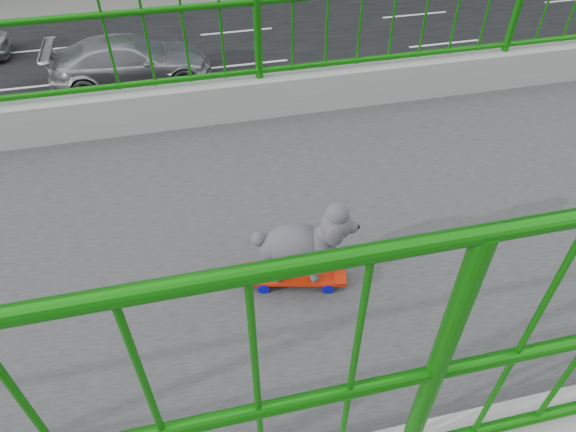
% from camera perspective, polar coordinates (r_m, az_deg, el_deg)
% --- Properties ---
extents(road, '(18.00, 90.00, 0.02)m').
position_cam_1_polar(road, '(17.79, -2.74, 12.14)').
color(road, black).
rests_on(road, ground).
extents(footbridge, '(3.00, 24.00, 7.00)m').
position_cam_1_polar(footbridge, '(5.12, 24.21, -12.67)').
color(footbridge, '#2D2D2F').
rests_on(footbridge, ground).
extents(skateboard, '(0.27, 0.55, 0.07)m').
position_cam_1_polar(skateboard, '(2.75, 0.87, -6.57)').
color(skateboard, red).
rests_on(skateboard, footbridge).
extents(poodle, '(0.29, 0.52, 0.44)m').
position_cam_1_polar(poodle, '(2.57, 1.56, -2.91)').
color(poodle, '#302E33').
rests_on(poodle, skateboard).
extents(car_2, '(2.34, 5.07, 1.41)m').
position_cam_1_polar(car_2, '(16.76, -14.53, 11.42)').
color(car_2, silver).
rests_on(car_2, ground).
extents(car_3, '(2.25, 5.53, 1.61)m').
position_cam_1_polar(car_3, '(19.59, -17.04, 16.05)').
color(car_3, gray).
rests_on(car_3, ground).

